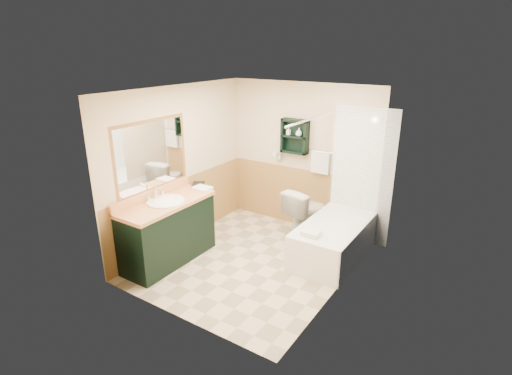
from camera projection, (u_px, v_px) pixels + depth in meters
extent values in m
plane|color=beige|center=(251.00, 261.00, 5.74)|extent=(3.00, 3.00, 0.00)
cube|color=#F3E2BE|center=(303.00, 157.00, 6.54)|extent=(2.60, 0.04, 2.40)
cube|color=#F3E2BE|center=(179.00, 166.00, 6.02)|extent=(0.04, 3.00, 2.40)
cube|color=#F3E2BE|center=(345.00, 202.00, 4.66)|extent=(0.04, 3.00, 2.40)
cube|color=white|center=(251.00, 89.00, 4.93)|extent=(2.60, 3.00, 0.04)
cube|color=black|center=(295.00, 136.00, 6.38)|extent=(0.45, 0.15, 0.55)
cylinder|color=silver|center=(314.00, 118.00, 5.39)|extent=(0.03, 1.60, 0.03)
cube|color=black|center=(168.00, 232.00, 5.61)|extent=(0.59, 1.43, 0.90)
cube|color=white|center=(334.00, 240.00, 5.78)|extent=(0.79, 1.50, 0.53)
imported|color=white|center=(306.00, 212.00, 6.40)|extent=(0.60, 0.88, 0.80)
cube|color=white|center=(202.00, 188.00, 5.91)|extent=(0.26, 0.21, 0.04)
imported|color=black|center=(192.00, 177.00, 6.08)|extent=(0.16, 0.12, 0.24)
cube|color=white|center=(311.00, 233.00, 5.32)|extent=(0.24, 0.20, 0.07)
imported|color=white|center=(289.00, 133.00, 6.42)|extent=(0.06, 0.13, 0.06)
imported|color=white|center=(299.00, 133.00, 6.31)|extent=(0.14, 0.16, 0.10)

